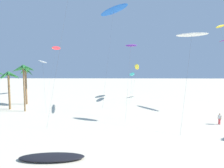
# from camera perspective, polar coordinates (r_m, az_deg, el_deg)

# --- Properties ---
(palm_tree_2) EXTENTS (4.73, 4.74, 7.67)m
(palm_tree_2) POSITION_cam_1_polar(r_m,az_deg,el_deg) (42.18, -29.41, 1.63)
(palm_tree_2) COLOR brown
(palm_tree_2) RESTS_ON ground
(palm_tree_3) EXTENTS (4.19, 4.24, 8.94)m
(palm_tree_3) POSITION_cam_1_polar(r_m,az_deg,el_deg) (38.77, -25.75, 3.47)
(palm_tree_3) COLOR brown
(palm_tree_3) RESTS_ON ground
(palm_tree_4) EXTENTS (4.25, 4.40, 8.59)m
(palm_tree_4) POSITION_cam_1_polar(r_m,az_deg,el_deg) (46.29, -25.25, 2.79)
(palm_tree_4) COLOR olive
(palm_tree_4) RESTS_ON ground
(flying_kite_0) EXTENTS (6.65, 5.37, 22.02)m
(flying_kite_0) POSITION_cam_1_polar(r_m,az_deg,el_deg) (42.62, 0.54, 21.95)
(flying_kite_0) COLOR blue
(flying_kite_0) RESTS_ON ground
(flying_kite_1) EXTENTS (3.05, 10.42, 9.85)m
(flying_kite_1) POSITION_cam_1_polar(r_m,az_deg,el_deg) (53.86, 7.72, 5.26)
(flying_kite_1) COLOR yellow
(flying_kite_1) RESTS_ON ground
(flying_kite_3) EXTENTS (5.84, 10.73, 10.42)m
(flying_kite_3) POSITION_cam_1_polar(r_m,az_deg,el_deg) (45.11, -20.77, 6.52)
(flying_kite_3) COLOR white
(flying_kite_3) RESTS_ON ground
(flying_kite_4) EXTENTS (4.65, 9.17, 20.78)m
(flying_kite_4) POSITION_cam_1_polar(r_m,az_deg,el_deg) (60.28, 30.57, 15.15)
(flying_kite_4) COLOR yellow
(flying_kite_4) RESTS_ON ground
(flying_kite_5) EXTENTS (2.52, 10.30, 15.69)m
(flying_kite_5) POSITION_cam_1_polar(r_m,az_deg,el_deg) (61.86, -16.90, 10.64)
(flying_kite_5) COLOR red
(flying_kite_5) RESTS_ON ground
(flying_kite_7) EXTENTS (2.63, 12.98, 13.64)m
(flying_kite_7) POSITION_cam_1_polar(r_m,az_deg,el_deg) (37.08, 5.81, 11.81)
(flying_kite_7) COLOR purple
(flying_kite_7) RESTS_ON ground
(flying_kite_8) EXTENTS (1.51, 8.63, 7.57)m
(flying_kite_8) POSITION_cam_1_polar(r_m,az_deg,el_deg) (48.20, 6.19, 3.01)
(flying_kite_8) COLOR #19B2B7
(flying_kite_8) RESTS_ON ground
(flying_kite_9) EXTENTS (5.99, 8.02, 13.74)m
(flying_kite_9) POSITION_cam_1_polar(r_m,az_deg,el_deg) (31.48, 23.52, 13.86)
(flying_kite_9) COLOR white
(flying_kite_9) RESTS_ON ground
(grounded_kite_0) EXTENTS (6.03, 2.13, 0.40)m
(grounded_kite_0) POSITION_cam_1_polar(r_m,az_deg,el_deg) (18.77, -18.17, -20.76)
(grounded_kite_0) COLOR black
(grounded_kite_0) RESTS_ON ground
(person_near_right) EXTENTS (0.33, 0.44, 1.63)m
(person_near_right) POSITION_cam_1_polar(r_m,az_deg,el_deg) (31.80, 30.39, -9.18)
(person_near_right) COLOR red
(person_near_right) RESTS_ON ground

